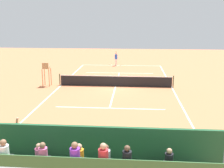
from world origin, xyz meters
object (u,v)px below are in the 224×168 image
(courtside_bench, at_px, (170,154))
(tennis_player, at_px, (116,58))
(equipment_bag, at_px, (121,162))
(tennis_ball_near, at_px, (124,67))
(tennis_net, at_px, (116,81))
(tennis_racket, at_px, (110,64))
(line_judge, at_px, (14,139))
(umpire_chair, at_px, (46,72))

(courtside_bench, distance_m, tennis_player, 24.40)
(tennis_player, bearing_deg, courtside_bench, 98.94)
(equipment_bag, height_order, tennis_ball_near, equipment_bag)
(tennis_net, bearing_deg, tennis_racket, -82.76)
(equipment_bag, bearing_deg, line_judge, -0.72)
(umpire_chair, relative_size, tennis_player, 1.11)
(tennis_player, bearing_deg, line_judge, 83.55)
(line_judge, bearing_deg, courtside_bench, -179.37)
(equipment_bag, bearing_deg, tennis_net, -85.18)
(umpire_chair, distance_m, tennis_racket, 12.91)
(umpire_chair, xyz_separation_m, tennis_player, (-5.53, -11.18, -0.30))
(umpire_chair, bearing_deg, courtside_bench, 125.80)
(tennis_ball_near, bearing_deg, line_judge, 80.75)
(tennis_racket, bearing_deg, equipment_bag, 95.95)
(tennis_net, distance_m, line_judge, 13.78)
(tennis_net, height_order, courtside_bench, tennis_net)
(tennis_racket, bearing_deg, tennis_ball_near, 135.61)
(tennis_ball_near, xyz_separation_m, line_judge, (3.77, 23.13, 0.98))
(equipment_bag, height_order, tennis_player, tennis_player)
(tennis_net, relative_size, tennis_ball_near, 156.06)
(tennis_net, xyz_separation_m, umpire_chair, (6.20, 0.35, 0.81))
(tennis_racket, relative_size, tennis_ball_near, 8.87)
(courtside_bench, distance_m, tennis_ball_near, 23.23)
(courtside_bench, bearing_deg, tennis_racket, -79.53)
(equipment_bag, height_order, line_judge, line_judge)
(equipment_bag, relative_size, tennis_racket, 1.54)
(tennis_net, distance_m, tennis_racket, 11.70)
(tennis_net, relative_size, line_judge, 5.35)
(tennis_ball_near, bearing_deg, umpire_chair, 57.07)
(tennis_net, bearing_deg, tennis_ball_near, -92.15)
(tennis_player, bearing_deg, equipment_bag, 94.24)
(umpire_chair, height_order, tennis_ball_near, umpire_chair)
(umpire_chair, bearing_deg, tennis_net, -176.80)
(tennis_net, xyz_separation_m, line_judge, (3.40, 13.34, 0.51))
(tennis_racket, bearing_deg, line_judge, 85.58)
(courtside_bench, xyz_separation_m, line_judge, (6.52, 0.07, 0.46))
(courtside_bench, xyz_separation_m, tennis_player, (3.79, -24.10, 0.46))
(tennis_racket, xyz_separation_m, tennis_ball_near, (-1.84, 1.80, 0.02))
(line_judge, bearing_deg, equipment_bag, 179.28)
(umpire_chair, relative_size, equipment_bag, 2.38)
(tennis_player, bearing_deg, tennis_racket, -43.51)
(equipment_bag, xyz_separation_m, line_judge, (4.53, -0.06, 0.84))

